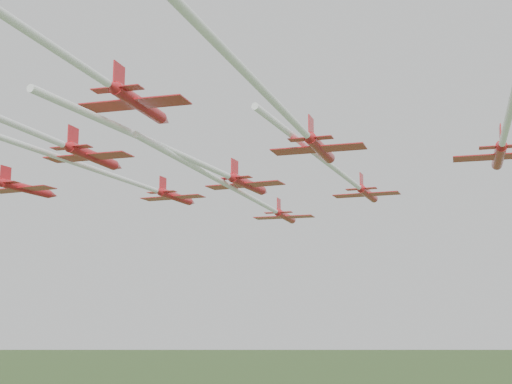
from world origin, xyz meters
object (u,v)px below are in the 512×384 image
Objects in this scene: jet_lead at (260,202)px; jet_row3_right at (509,114)px; jet_row2_right at (349,180)px; jet_trail_solo at (50,45)px; jet_row2_left at (122,179)px; jet_row4_right at (259,86)px; jet_row3_mid at (215,170)px.

jet_row3_right is at bearing -46.42° from jet_lead.
jet_trail_solo is at bearing -102.10° from jet_row2_right.
jet_row2_left reaches higher than jet_row3_right.
jet_row2_right is 0.70× the size of jet_row4_right.
jet_row3_mid is (17.17, -1.91, -1.49)m from jet_row2_left.
jet_trail_solo reaches higher than jet_row3_right.
jet_row2_left is 0.99× the size of jet_row3_right.
jet_row2_left is at bearing -140.17° from jet_lead.
jet_row3_mid is 31.54m from jet_row3_right.
jet_row3_mid reaches higher than jet_lead.
jet_row2_left is 1.31× the size of jet_row3_mid.
jet_row2_right is 44.28m from jet_trail_solo.
jet_lead is at bearing 107.38° from jet_row4_right.
jet_trail_solo is (12.23, -30.11, 1.58)m from jet_row3_mid.
jet_trail_solo is at bearing -64.33° from jet_row2_left.
jet_trail_solo is at bearing -152.29° from jet_row4_right.
jet_row2_left reaches higher than jet_row2_right.
jet_lead is 48.30m from jet_row4_right.
jet_row2_right is 0.86× the size of jet_trail_solo.
jet_row3_mid is 0.84× the size of jet_trail_solo.
jet_trail_solo is at bearing -83.57° from jet_row3_mid.
jet_row3_right is 1.11× the size of jet_trail_solo.
jet_row2_left is 1.10× the size of jet_trail_solo.
jet_row2_left is at bearing -171.89° from jet_row2_right.
jet_trail_solo is (29.41, -32.02, 0.08)m from jet_row2_left.
jet_row2_right is 36.40m from jet_row4_right.
jet_row3_right is 22.08m from jet_row4_right.
jet_row3_right is at bearing 35.21° from jet_trail_solo.
jet_trail_solo reaches higher than jet_row3_mid.
jet_row3_right is at bearing -48.95° from jet_row2_right.
jet_row2_right is 0.78× the size of jet_row3_right.
jet_row2_left is 17.35m from jet_row3_mid.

